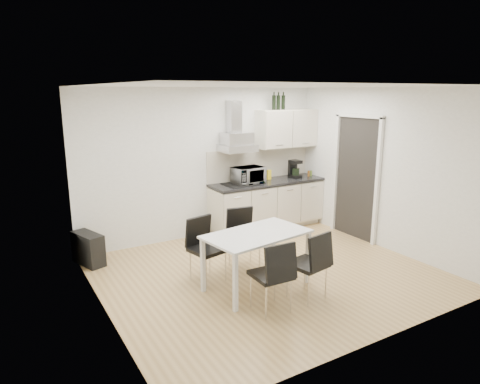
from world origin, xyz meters
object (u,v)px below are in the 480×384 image
object	(u,v)px
chair_far_left	(208,250)
chair_near_left	(271,276)
kitchenette	(268,185)
chair_far_right	(244,240)
guitar_amp	(88,249)
floor_speaker	(199,229)
chair_near_right	(307,265)
dining_table	(257,239)

from	to	relation	value
chair_far_left	chair_near_left	bearing A→B (deg)	91.12
kitchenette	chair_far_right	bearing A→B (deg)	-134.24
chair_far_left	guitar_amp	xyz separation A→B (m)	(-1.27, 1.45, -0.20)
chair_near_left	floor_speaker	world-z (taller)	chair_near_left
kitchenette	floor_speaker	distance (m)	1.53
kitchenette	chair_near_right	xyz separation A→B (m)	(-1.19, -2.60, -0.39)
kitchenette	chair_far_right	xyz separation A→B (m)	(-1.38, -1.42, -0.39)
chair_far_right	floor_speaker	world-z (taller)	chair_far_right
kitchenette	floor_speaker	bearing A→B (deg)	173.10
dining_table	guitar_amp	xyz separation A→B (m)	(-1.74, 1.94, -0.42)
dining_table	guitar_amp	size ratio (longest dim) A/B	2.32
dining_table	floor_speaker	world-z (taller)	dining_table
chair_near_right	floor_speaker	xyz separation A→B (m)	(-0.18, 2.77, -0.28)
chair_far_right	chair_near_right	bearing A→B (deg)	108.63
chair_far_left	chair_far_right	size ratio (longest dim) A/B	1.00
chair_far_left	floor_speaker	distance (m)	1.84
chair_far_left	chair_far_right	distance (m)	0.66
kitchenette	chair_near_right	world-z (taller)	kitchenette
dining_table	chair_near_right	bearing A→B (deg)	-65.66
chair_far_right	guitar_amp	xyz separation A→B (m)	(-1.92, 1.33, -0.20)
guitar_amp	floor_speaker	world-z (taller)	guitar_amp
kitchenette	floor_speaker	xyz separation A→B (m)	(-1.37, 0.17, -0.68)
chair_far_right	chair_near_right	xyz separation A→B (m)	(0.19, -1.18, 0.00)
chair_far_right	guitar_amp	world-z (taller)	chair_far_right
dining_table	chair_far_left	world-z (taller)	chair_far_left
chair_near_right	chair_far_right	bearing A→B (deg)	88.52
dining_table	chair_near_left	xyz separation A→B (m)	(-0.19, -0.61, -0.22)
chair_near_left	chair_near_right	world-z (taller)	same
chair_far_right	chair_far_left	bearing A→B (deg)	19.32
dining_table	chair_near_right	xyz separation A→B (m)	(0.37, -0.58, -0.22)
kitchenette	chair_near_left	distance (m)	3.18
chair_far_left	dining_table	bearing A→B (deg)	120.67
guitar_amp	dining_table	bearing A→B (deg)	-66.12
kitchenette	chair_near_right	distance (m)	2.88
chair_far_left	floor_speaker	size ratio (longest dim) A/B	2.83
kitchenette	dining_table	world-z (taller)	kitchenette
chair_near_left	guitar_amp	world-z (taller)	chair_near_left
chair_far_right	guitar_amp	bearing A→B (deg)	-25.37
kitchenette	floor_speaker	world-z (taller)	kitchenette
chair_far_left	guitar_amp	size ratio (longest dim) A/B	1.42
chair_far_right	floor_speaker	xyz separation A→B (m)	(0.01, 1.58, -0.28)
chair_near_left	guitar_amp	bearing A→B (deg)	123.10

